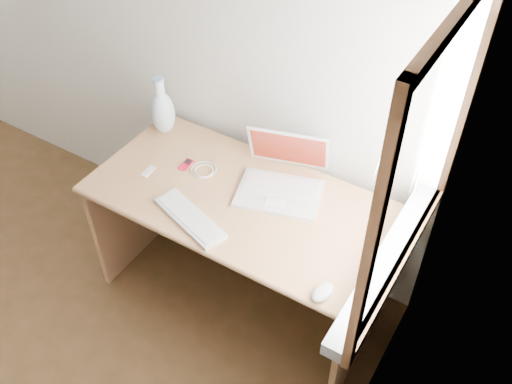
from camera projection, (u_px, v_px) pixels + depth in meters
The scene contains 9 objects.
window at pixel (420, 166), 1.84m from camera, with size 0.11×0.99×1.10m.
desk at pixel (249, 218), 2.73m from camera, with size 1.36×0.68×0.72m.
laptop at pixel (285, 179), 2.54m from camera, with size 0.43×0.40×0.25m.
external_keyboard at pixel (190, 218), 2.43m from camera, with size 0.40×0.23×0.02m.
mouse at pixel (322, 292), 2.14m from camera, with size 0.07×0.11×0.04m, color white.
ipod at pixel (186, 165), 2.70m from camera, with size 0.04×0.08×0.01m.
cable_coil at pixel (204, 170), 2.67m from camera, with size 0.12×0.12×0.01m, color white.
remote at pixel (148, 171), 2.66m from camera, with size 0.03×0.08×0.01m, color white.
vase at pixel (162, 111), 2.81m from camera, with size 0.12×0.12×0.31m.
Camera 1 is at (1.99, -0.17, 2.47)m, focal length 40.00 mm.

